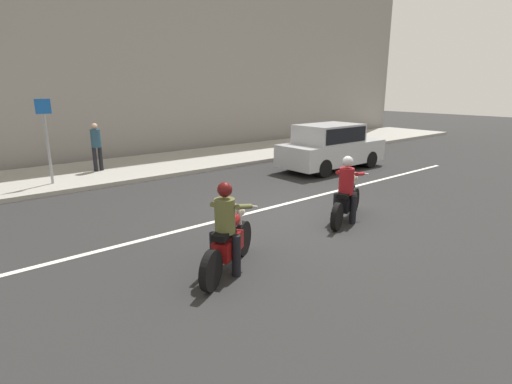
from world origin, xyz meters
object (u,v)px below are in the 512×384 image
motorcycle_with_rider_crimson (347,195)px  street_sign_post (46,133)px  motorcycle_with_rider_olive (228,235)px  parked_sedan_silver (331,146)px  pedestrian_bystander (96,143)px

motorcycle_with_rider_crimson → street_sign_post: 9.14m
motorcycle_with_rider_olive → parked_sedan_silver: bearing=29.5°
street_sign_post → parked_sedan_silver: bearing=-22.3°
motorcycle_with_rider_olive → street_sign_post: bearing=95.5°
motorcycle_with_rider_crimson → street_sign_post: size_ratio=0.76×
motorcycle_with_rider_crimson → parked_sedan_silver: bearing=43.5°
motorcycle_with_rider_olive → street_sign_post: size_ratio=0.70×
motorcycle_with_rider_crimson → motorcycle_with_rider_olive: 3.73m
pedestrian_bystander → motorcycle_with_rider_olive: bearing=-96.1°
motorcycle_with_rider_crimson → pedestrian_bystander: bearing=106.9°
street_sign_post → motorcycle_with_rider_olive: bearing=-84.5°
motorcycle_with_rider_crimson → street_sign_post: street_sign_post is taller
motorcycle_with_rider_olive → street_sign_post: (-0.79, 8.27, 1.07)m
motorcycle_with_rider_olive → parked_sedan_silver: size_ratio=0.42×
motorcycle_with_rider_crimson → parked_sedan_silver: (4.43, 4.21, 0.24)m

